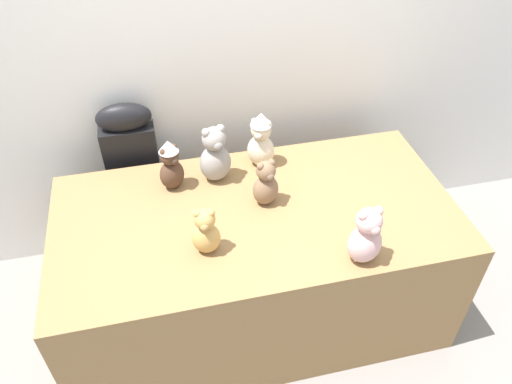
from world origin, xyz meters
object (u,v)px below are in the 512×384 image
at_px(teddy_bear_blush, 366,237).
at_px(teddy_bear_honey, 206,232).
at_px(teddy_bear_ash, 215,155).
at_px(instrument_case, 137,183).
at_px(display_table, 256,264).
at_px(teddy_bear_cocoa, 171,165).
at_px(teddy_bear_mocha, 266,184).
at_px(teddy_bear_cream, 261,140).

relative_size(teddy_bear_blush, teddy_bear_honey, 1.22).
bearing_deg(teddy_bear_ash, instrument_case, 129.04).
bearing_deg(teddy_bear_honey, display_table, 44.95).
bearing_deg(teddy_bear_cocoa, teddy_bear_ash, -26.66).
relative_size(instrument_case, teddy_bear_honey, 4.42).
relative_size(teddy_bear_cocoa, teddy_bear_mocha, 1.12).
xyz_separation_m(display_table, teddy_bear_cream, (0.10, 0.35, 0.51)).
distance_m(teddy_bear_mocha, teddy_bear_cream, 0.30).
height_order(teddy_bear_blush, teddy_bear_mocha, teddy_bear_blush).
bearing_deg(teddy_bear_honey, teddy_bear_mocha, 46.38).
xyz_separation_m(teddy_bear_ash, teddy_bear_honey, (-0.12, -0.47, -0.03)).
bearing_deg(teddy_bear_mocha, teddy_bear_honey, -157.83).
bearing_deg(teddy_bear_cocoa, display_table, -67.87).
relative_size(teddy_bear_blush, teddy_bear_cream, 0.93).
bearing_deg(teddy_bear_cream, teddy_bear_blush, -42.63).
relative_size(teddy_bear_mocha, teddy_bear_cream, 0.79).
bearing_deg(display_table, teddy_bear_cream, 73.11).
relative_size(teddy_bear_honey, teddy_bear_mocha, 0.96).
xyz_separation_m(instrument_case, teddy_bear_mocha, (0.60, -0.55, 0.33)).
relative_size(teddy_bear_ash, teddy_bear_honey, 1.32).
height_order(teddy_bear_blush, teddy_bear_honey, teddy_bear_blush).
bearing_deg(teddy_bear_blush, teddy_bear_honey, 153.91).
xyz_separation_m(instrument_case, teddy_bear_blush, (0.91, -0.98, 0.34)).
bearing_deg(teddy_bear_blush, teddy_bear_cream, 101.01).
distance_m(instrument_case, teddy_bear_cocoa, 0.52).
bearing_deg(instrument_case, display_table, -47.04).
bearing_deg(teddy_bear_ash, teddy_bear_blush, -65.75).
xyz_separation_m(teddy_bear_blush, teddy_bear_cocoa, (-0.72, 0.65, 0.00)).
bearing_deg(teddy_bear_cocoa, teddy_bear_honey, -108.60).
relative_size(instrument_case, teddy_bear_blush, 3.63).
height_order(teddy_bear_ash, teddy_bear_mocha, teddy_bear_ash).
bearing_deg(teddy_bear_mocha, teddy_bear_cream, 65.68).
distance_m(teddy_bear_blush, teddy_bear_mocha, 0.53).
relative_size(teddy_bear_cocoa, teddy_bear_honey, 1.17).
bearing_deg(teddy_bear_honey, teddy_bear_cream, 64.81).
xyz_separation_m(teddy_bear_mocha, teddy_bear_cream, (0.05, 0.29, 0.04)).
relative_size(teddy_bear_blush, teddy_bear_ash, 0.93).
height_order(instrument_case, teddy_bear_cocoa, instrument_case).
xyz_separation_m(teddy_bear_ash, teddy_bear_mocha, (0.20, -0.23, -0.03)).
relative_size(instrument_case, teddy_bear_ash, 3.36).
bearing_deg(teddy_bear_cream, teddy_bear_mocha, -71.35).
bearing_deg(teddy_bear_mocha, teddy_bear_cocoa, 137.34).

